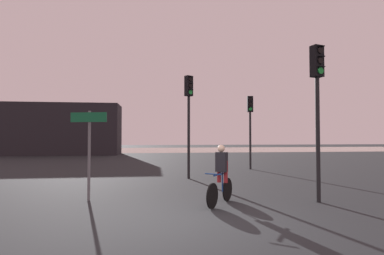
% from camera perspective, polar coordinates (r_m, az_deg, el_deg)
% --- Properties ---
extents(ground_plane, '(120.00, 120.00, 0.00)m').
position_cam_1_polar(ground_plane, '(6.78, 1.03, -17.56)').
color(ground_plane, black).
extents(water_strip, '(80.00, 16.00, 0.01)m').
position_cam_1_polar(water_strip, '(42.07, -5.80, -4.25)').
color(water_strip, '#9E937F').
rests_on(water_strip, ground).
extents(distant_building, '(15.14, 4.00, 5.18)m').
position_cam_1_polar(distant_building, '(33.96, -26.43, -0.31)').
color(distant_building, black).
rests_on(distant_building, ground).
extents(traffic_light_center, '(0.40, 0.42, 4.55)m').
position_cam_1_polar(traffic_light_center, '(13.29, -0.62, 3.90)').
color(traffic_light_center, black).
rests_on(traffic_light_center, ground).
extents(traffic_light_far_right, '(0.35, 0.37, 4.15)m').
position_cam_1_polar(traffic_light_far_right, '(17.36, 11.02, 1.76)').
color(traffic_light_far_right, black).
rests_on(traffic_light_far_right, ground).
extents(traffic_light_near_right, '(0.37, 0.39, 4.45)m').
position_cam_1_polar(traffic_light_near_right, '(9.28, 22.77, 6.09)').
color(traffic_light_near_right, black).
rests_on(traffic_light_near_right, ground).
extents(direction_sign_post, '(1.07, 0.31, 2.60)m').
position_cam_1_polar(direction_sign_post, '(9.18, -19.04, -2.60)').
color(direction_sign_post, slate).
rests_on(direction_sign_post, ground).
extents(cyclist, '(1.02, 1.42, 1.62)m').
position_cam_1_polar(cyclist, '(8.33, 5.57, -8.83)').
color(cyclist, black).
rests_on(cyclist, ground).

